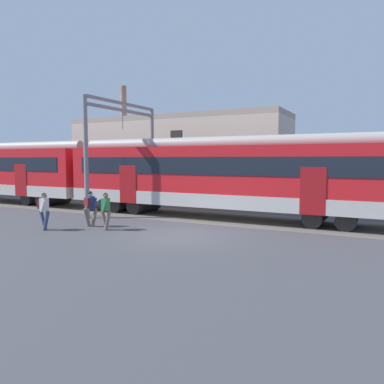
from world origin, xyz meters
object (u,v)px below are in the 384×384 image
commuter_train (0,171)px  pedestrian_white (44,208)px  pedestrian_navy (90,205)px  pedestrian_green (105,208)px

commuter_train → pedestrian_white: size_ratio=33.99×
pedestrian_navy → pedestrian_green: (1.18, -0.34, 0.00)m
pedestrian_navy → commuter_train: bearing=159.1°
pedestrian_white → commuter_train: bearing=151.1°
commuter_train → pedestrian_navy: bearing=-20.9°
pedestrian_navy → pedestrian_green: bearing=-16.0°
commuter_train → pedestrian_white: commuter_train is taller
pedestrian_white → pedestrian_green: 2.71m
commuter_train → pedestrian_navy: (13.35, -5.10, -1.26)m
pedestrian_navy → pedestrian_green: size_ratio=1.00×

